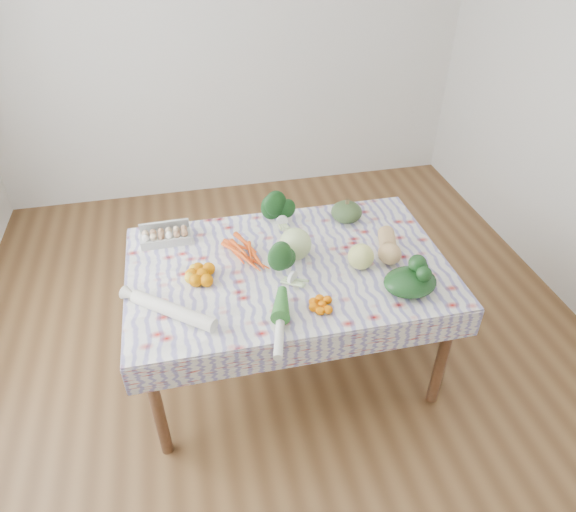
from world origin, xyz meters
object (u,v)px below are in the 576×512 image
at_px(egg_carton, 166,237).
at_px(kabocha_squash, 347,212).
at_px(cabbage, 295,244).
at_px(dining_table, 288,277).
at_px(butternut_squash, 389,245).
at_px(grapefruit, 361,257).

height_order(egg_carton, kabocha_squash, kabocha_squash).
relative_size(egg_carton, cabbage, 1.58).
bearing_deg(dining_table, butternut_squash, -2.23).
bearing_deg(egg_carton, dining_table, -29.89).
xyz_separation_m(dining_table, grapefruit, (0.36, -0.10, 0.15)).
xyz_separation_m(dining_table, cabbage, (0.05, 0.06, 0.17)).
height_order(dining_table, egg_carton, egg_carton).
bearing_deg(cabbage, grapefruit, -26.79).
height_order(kabocha_squash, grapefruit, grapefruit).
bearing_deg(cabbage, dining_table, -131.72).
distance_m(dining_table, butternut_squash, 0.56).
relative_size(dining_table, butternut_squash, 6.09).
relative_size(cabbage, grapefruit, 1.27).
bearing_deg(butternut_squash, grapefruit, -140.82).
distance_m(dining_table, cabbage, 0.19).
distance_m(kabocha_squash, grapefruit, 0.44).
height_order(dining_table, kabocha_squash, kabocha_squash).
bearing_deg(cabbage, egg_carton, 157.14).
bearing_deg(egg_carton, cabbage, -23.89).
bearing_deg(cabbage, butternut_squash, -9.14).
distance_m(egg_carton, grapefruit, 1.07).
bearing_deg(kabocha_squash, dining_table, -141.34).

